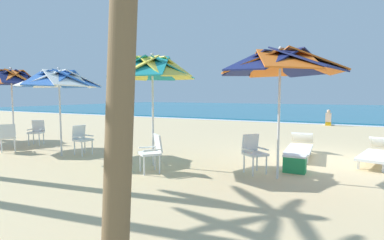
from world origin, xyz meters
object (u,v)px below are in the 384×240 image
Objects in this scene: sun_lounger_0 at (377,153)px; cooler_box at (295,164)px; beach_umbrella_3 at (11,78)px; plastic_chair_0 at (254,151)px; beach_umbrella_0 at (280,63)px; plastic_chair_2 at (82,138)px; plastic_chair_4 at (37,131)px; plastic_chair_3 at (8,136)px; beach_umbrella_1 at (152,69)px; plastic_chair_1 at (153,151)px; beach_umbrella_2 at (59,80)px; beachgoer_seated at (328,120)px; sun_lounger_1 at (300,147)px.

sun_lounger_0 reaches higher than cooler_box.
beach_umbrella_3 is 11.12m from sun_lounger_0.
plastic_chair_0 is 8.24m from beach_umbrella_3.
plastic_chair_2 is at bearing -179.74° from beach_umbrella_0.
plastic_chair_4 is (-7.85, 0.26, 0.00)m from plastic_chair_0.
plastic_chair_4 is at bearing 76.25° from beach_umbrella_3.
plastic_chair_0 is 7.50m from plastic_chair_3.
beach_umbrella_3 is at bearing 179.78° from beach_umbrella_1.
plastic_chair_4 is (-0.43, 1.28, 0.00)m from plastic_chair_3.
plastic_chair_0 is at bearing 26.15° from plastic_chair_1.
plastic_chair_0 is 0.39× the size of sun_lounger_0.
beach_umbrella_2 reaches higher than plastic_chair_2.
plastic_chair_4 is (0.17, 0.71, -1.81)m from beach_umbrella_3.
beach_umbrella_0 is 3.35m from plastic_chair_1.
plastic_chair_2 is at bearing -161.74° from sun_lounger_0.
plastic_chair_4 is 10.61m from sun_lounger_0.
beachgoer_seated is (3.00, 13.31, -0.20)m from plastic_chair_1.
sun_lounger_0 is at bearing 18.13° from plastic_chair_3.
plastic_chair_4 is 14.92m from beachgoer_seated.
plastic_chair_3 is at bearing -162.29° from plastic_chair_2.
plastic_chair_2 is (0.36, 0.43, -1.69)m from beach_umbrella_2.
plastic_chair_1 is 0.40× the size of sun_lounger_1.
sun_lounger_1 is 4.34× the size of cooler_box.
sun_lounger_1 is at bearing 94.32° from cooler_box.
plastic_chair_2 and plastic_chair_4 have the same top height.
plastic_chair_0 is 0.32× the size of beach_umbrella_3.
plastic_chair_0 and plastic_chair_1 have the same top height.
cooler_box is (-1.74, -1.79, -0.08)m from sun_lounger_0.
beach_umbrella_2 is 2.93× the size of plastic_chair_2.
beach_umbrella_3 is 5.34× the size of cooler_box.
beach_umbrella_2 is 8.74m from sun_lounger_0.
plastic_chair_0 is at bearing 3.21° from beach_umbrella_3.
plastic_chair_4 is 1.73× the size of cooler_box.
plastic_chair_3 is at bearing -179.85° from plastic_chair_1.
beach_umbrella_0 reaches higher than plastic_chair_4.
plastic_chair_4 reaches higher than cooler_box.
plastic_chair_2 is at bearing 175.72° from beach_umbrella_1.
plastic_chair_3 is (-8.02, -0.78, -1.91)m from beach_umbrella_0.
plastic_chair_0 is at bearing 3.05° from plastic_chair_2.
cooler_box is at bearing 7.10° from plastic_chair_2.
beach_umbrella_3 is 3.08× the size of plastic_chair_3.
plastic_chair_4 reaches higher than sun_lounger_0.
beachgoer_seated is (8.38, 13.32, -0.20)m from plastic_chair_3.
plastic_chair_4 reaches higher than sun_lounger_1.
plastic_chair_0 is 2.28m from plastic_chair_1.
plastic_chair_0 is at bearing 7.82° from plastic_chair_3.
plastic_chair_0 is 5.09m from plastic_chair_2.
plastic_chair_2 is 1.00× the size of plastic_chair_4.
plastic_chair_2 is at bearing -10.91° from plastic_chair_4.
cooler_box is (2.88, 1.47, -0.30)m from plastic_chair_1.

